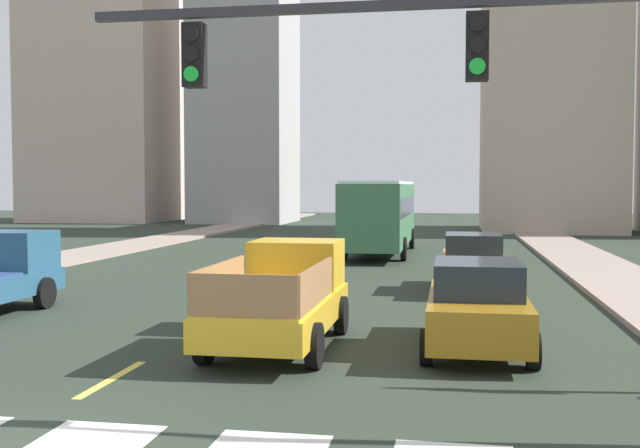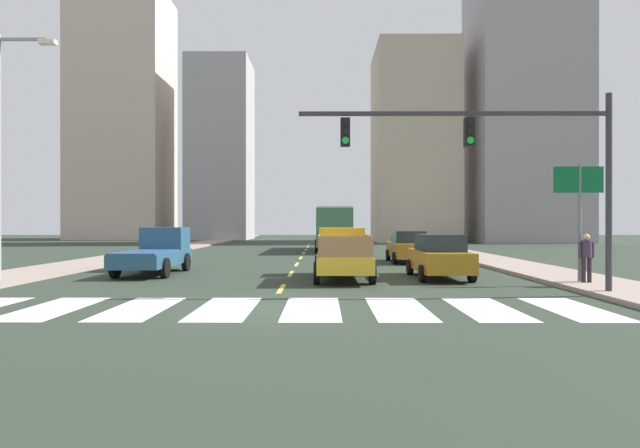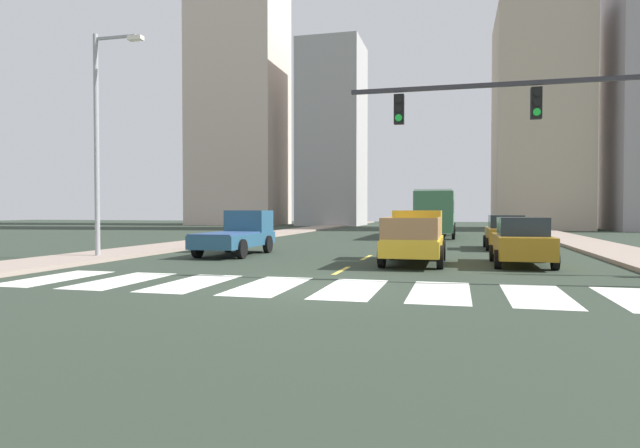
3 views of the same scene
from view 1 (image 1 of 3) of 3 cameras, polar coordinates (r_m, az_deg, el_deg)
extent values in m
cube|color=gray|center=(26.09, 21.74, -4.03)|extent=(3.05, 110.00, 0.15)
cube|color=gray|center=(30.23, -22.46, -3.12)|extent=(3.05, 110.00, 0.15)
cube|color=#E4C949|center=(12.97, -15.37, -11.16)|extent=(0.16, 2.40, 0.01)
cube|color=#E4C949|center=(17.51, -8.29, -7.41)|extent=(0.16, 2.40, 0.01)
cube|color=#E4C949|center=(22.26, -4.24, -5.18)|extent=(0.16, 2.40, 0.01)
cube|color=#E4C949|center=(27.09, -1.64, -3.73)|extent=(0.16, 2.40, 0.01)
cube|color=#E4C949|center=(31.98, 0.17, -2.71)|extent=(0.16, 2.40, 0.01)
cube|color=#E4C949|center=(36.89, 1.49, -1.96)|extent=(0.16, 2.40, 0.01)
cube|color=#E4C949|center=(41.83, 2.50, -1.39)|extent=(0.16, 2.40, 0.01)
cube|color=#E4C949|center=(46.78, 3.30, -0.94)|extent=(0.16, 2.40, 0.01)
cube|color=gold|center=(14.72, -3.10, -6.68)|extent=(1.96, 5.20, 0.56)
cube|color=gold|center=(16.26, -1.75, -2.99)|extent=(1.84, 1.60, 1.00)
cube|color=#19232D|center=(16.68, -1.44, -2.23)|extent=(1.72, 0.08, 0.56)
cube|color=gold|center=(13.76, -4.00, -6.05)|extent=(1.84, 3.30, 0.06)
cylinder|color=black|center=(16.50, -5.20, -6.64)|extent=(0.22, 0.80, 0.80)
cylinder|color=black|center=(16.10, 1.60, -6.86)|extent=(0.22, 0.80, 0.80)
cylinder|color=black|center=(13.56, -8.69, -8.74)|extent=(0.22, 0.80, 0.80)
cylinder|color=black|center=(13.08, -0.42, -9.15)|extent=(0.22, 0.80, 0.80)
cube|color=olive|center=(13.95, -7.61, -4.37)|extent=(0.06, 3.17, 0.70)
cube|color=olive|center=(13.52, -0.28, -4.58)|extent=(0.06, 3.17, 0.70)
cube|color=olive|center=(12.19, -5.81, -5.41)|extent=(1.80, 0.06, 0.70)
cube|color=#25516E|center=(21.08, -22.16, -1.86)|extent=(1.84, 1.60, 1.00)
cube|color=#19232D|center=(21.44, -21.54, -1.29)|extent=(1.72, 0.08, 0.56)
cylinder|color=black|center=(20.57, -19.99, -4.90)|extent=(0.22, 0.80, 0.80)
cube|color=#3B6D48|center=(34.67, 4.58, 0.77)|extent=(2.50, 10.80, 2.70)
cube|color=#19232D|center=(34.66, 4.58, 1.35)|extent=(2.52, 9.94, 0.80)
cube|color=silver|center=(34.65, 4.59, 3.11)|extent=(2.40, 10.37, 0.12)
cylinder|color=black|center=(38.20, 3.17, -1.05)|extent=(0.22, 1.00, 1.00)
cylinder|color=black|center=(37.99, 6.92, -1.09)|extent=(0.22, 1.00, 1.00)
cylinder|color=black|center=(31.96, 1.83, -1.82)|extent=(0.22, 1.00, 1.00)
cylinder|color=black|center=(31.70, 6.31, -1.88)|extent=(0.22, 1.00, 1.00)
cube|color=#AD711F|center=(22.90, 11.43, -3.25)|extent=(1.80, 4.40, 0.76)
cube|color=#1E2833|center=(22.68, 11.45, -1.53)|extent=(1.58, 2.11, 0.64)
cylinder|color=black|center=(24.29, 9.21, -3.78)|extent=(0.22, 0.64, 0.64)
cylinder|color=black|center=(24.33, 13.46, -3.81)|extent=(0.22, 0.64, 0.64)
cylinder|color=black|center=(21.58, 9.11, -4.62)|extent=(0.22, 0.64, 0.64)
cylinder|color=black|center=(21.63, 13.90, -4.65)|extent=(0.22, 0.64, 0.64)
cube|color=#9C6E17|center=(14.75, 11.73, -6.64)|extent=(1.80, 4.40, 0.76)
cube|color=#1E2833|center=(14.50, 11.77, -4.01)|extent=(1.58, 2.11, 0.64)
cylinder|color=black|center=(16.16, 8.35, -7.14)|extent=(0.22, 0.64, 0.64)
cylinder|color=black|center=(16.21, 14.77, -7.18)|extent=(0.22, 0.64, 0.64)
cylinder|color=black|center=(13.48, 8.01, -9.15)|extent=(0.22, 0.64, 0.64)
cylinder|color=black|center=(13.54, 15.75, -9.18)|extent=(0.22, 0.64, 0.64)
cube|color=#2D2D33|center=(9.95, 9.02, 16.06)|extent=(9.17, 0.12, 0.12)
cube|color=black|center=(9.84, 11.74, 12.91)|extent=(0.28, 0.24, 0.84)
cylinder|color=black|center=(9.76, 11.78, 14.55)|extent=(0.20, 0.04, 0.20)
cylinder|color=black|center=(9.71, 11.76, 13.05)|extent=(0.20, 0.04, 0.20)
cylinder|color=green|center=(9.67, 11.74, 11.53)|extent=(0.20, 0.04, 0.20)
cube|color=black|center=(10.40, -9.42, 12.38)|extent=(0.28, 0.24, 0.84)
cylinder|color=black|center=(10.33, -9.68, 13.92)|extent=(0.20, 0.04, 0.20)
cylinder|color=black|center=(10.28, -9.67, 12.49)|extent=(0.20, 0.04, 0.20)
cylinder|color=green|center=(10.24, -9.66, 11.06)|extent=(0.20, 0.04, 0.20)
cube|color=#9C9B99|center=(65.71, -5.68, 10.39)|extent=(7.89, 8.26, 23.43)
cube|color=beige|center=(71.38, -16.03, 13.35)|extent=(11.73, 9.90, 32.44)
cube|color=tan|center=(55.89, 16.84, 11.02)|extent=(8.95, 10.68, 22.28)
camera|label=2|loc=(7.10, -134.49, -9.84)|focal=29.24mm
camera|label=3|loc=(6.32, -153.30, -13.09)|focal=30.50mm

